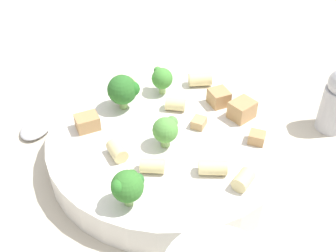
{
  "coord_description": "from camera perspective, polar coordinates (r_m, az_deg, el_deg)",
  "views": [
    {
      "loc": [
        -0.34,
        0.11,
        0.34
      ],
      "look_at": [
        0.0,
        0.0,
        0.05
      ],
      "focal_mm": 45.0,
      "sensor_mm": 36.0,
      "label": 1
    }
  ],
  "objects": [
    {
      "name": "spoon",
      "position": [
        0.57,
        -16.33,
        1.23
      ],
      "size": [
        0.15,
        0.11,
        0.01
      ],
      "color": "#B2B2B7",
      "rests_on": "ground_plane"
    },
    {
      "name": "rigatoni_6",
      "position": [
        0.53,
        -5.81,
        5.23
      ],
      "size": [
        0.03,
        0.03,
        0.02
      ],
      "primitive_type": "cylinder",
      "rotation": [
        1.57,
        0.0,
        0.79
      ],
      "color": "beige",
      "rests_on": "pasta_bowl"
    },
    {
      "name": "rigatoni_1",
      "position": [
        0.43,
        6.09,
        -5.62
      ],
      "size": [
        0.02,
        0.03,
        0.02
      ],
      "primitive_type": "cylinder",
      "rotation": [
        1.57,
        0.0,
        2.8
      ],
      "color": "beige",
      "rests_on": "pasta_bowl"
    },
    {
      "name": "chicken_chunk_2",
      "position": [
        0.5,
        10.03,
        2.15
      ],
      "size": [
        0.03,
        0.03,
        0.02
      ],
      "primitive_type": "cube",
      "rotation": [
        0.0,
        0.0,
        1.95
      ],
      "color": "tan",
      "rests_on": "pasta_bowl"
    },
    {
      "name": "chicken_chunk_4",
      "position": [
        0.52,
        6.9,
        3.86
      ],
      "size": [
        0.03,
        0.02,
        0.02
      ],
      "primitive_type": "cube",
      "rotation": [
        0.0,
        0.0,
        0.09
      ],
      "color": "tan",
      "rests_on": "pasta_bowl"
    },
    {
      "name": "chicken_chunk_1",
      "position": [
        0.48,
        -10.87,
        0.51
      ],
      "size": [
        0.02,
        0.03,
        0.02
      ],
      "primitive_type": "cube",
      "rotation": [
        0.0,
        0.0,
        1.67
      ],
      "color": "tan",
      "rests_on": "pasta_bowl"
    },
    {
      "name": "rigatoni_4",
      "position": [
        0.43,
        -2.14,
        -5.42
      ],
      "size": [
        0.02,
        0.03,
        0.02
      ],
      "primitive_type": "cylinder",
      "rotation": [
        1.57,
        0.0,
        2.76
      ],
      "color": "beige",
      "rests_on": "pasta_bowl"
    },
    {
      "name": "ground_plane",
      "position": [
        0.5,
        0.0,
        -4.07
      ],
      "size": [
        2.0,
        2.0,
        0.0
      ],
      "primitive_type": "plane",
      "color": "#BCB29E"
    },
    {
      "name": "broccoli_floret_1",
      "position": [
        0.53,
        -0.86,
        6.44
      ],
      "size": [
        0.03,
        0.03,
        0.03
      ],
      "color": "#9EC175",
      "rests_on": "pasta_bowl"
    },
    {
      "name": "pasta_bowl",
      "position": [
        0.48,
        0.0,
        -2.27
      ],
      "size": [
        0.27,
        0.27,
        0.04
      ],
      "color": "silver",
      "rests_on": "ground_plane"
    },
    {
      "name": "broccoli_floret_3",
      "position": [
        0.39,
        -5.51,
        -8.06
      ],
      "size": [
        0.03,
        0.03,
        0.04
      ],
      "color": "#84AD60",
      "rests_on": "pasta_bowl"
    },
    {
      "name": "chicken_chunk_0",
      "position": [
        0.48,
        4.13,
        0.54
      ],
      "size": [
        0.02,
        0.02,
        0.01
      ],
      "primitive_type": "cube",
      "rotation": [
        0.0,
        0.0,
        2.39
      ],
      "color": "tan",
      "rests_on": "pasta_bowl"
    },
    {
      "name": "rigatoni_0",
      "position": [
        0.55,
        4.37,
        6.3
      ],
      "size": [
        0.02,
        0.03,
        0.02
      ],
      "primitive_type": "cylinder",
      "rotation": [
        1.57,
        0.0,
        2.91
      ],
      "color": "beige",
      "rests_on": "pasta_bowl"
    },
    {
      "name": "broccoli_floret_2",
      "position": [
        0.45,
        -0.3,
        -0.46
      ],
      "size": [
        0.03,
        0.03,
        0.04
      ],
      "color": "#84AD60",
      "rests_on": "pasta_bowl"
    },
    {
      "name": "chicken_chunk_3",
      "position": [
        0.47,
        11.94,
        -1.55
      ],
      "size": [
        0.02,
        0.02,
        0.01
      ],
      "primitive_type": "cube",
      "rotation": [
        0.0,
        0.0,
        0.91
      ],
      "color": "tan",
      "rests_on": "pasta_bowl"
    },
    {
      "name": "rigatoni_5",
      "position": [
        0.42,
        10.17,
        -7.19
      ],
      "size": [
        0.03,
        0.03,
        0.02
      ],
      "primitive_type": "cylinder",
      "rotation": [
        1.57,
        0.0,
        0.65
      ],
      "color": "beige",
      "rests_on": "pasta_bowl"
    },
    {
      "name": "broccoli_floret_0",
      "position": [
        0.5,
        -6.06,
        4.86
      ],
      "size": [
        0.04,
        0.04,
        0.04
      ],
      "color": "#84AD60",
      "rests_on": "pasta_bowl"
    },
    {
      "name": "rigatoni_3",
      "position": [
        0.44,
        -6.9,
        -3.36
      ],
      "size": [
        0.03,
        0.02,
        0.02
      ],
      "primitive_type": "cylinder",
      "rotation": [
        1.57,
        0.0,
        1.75
      ],
      "color": "beige",
      "rests_on": "pasta_bowl"
    },
    {
      "name": "rigatoni_2",
      "position": [
        0.5,
        1.0,
        2.95
      ],
      "size": [
        0.02,
        0.03,
        0.02
      ],
      "primitive_type": "cylinder",
      "rotation": [
        1.57,
        0.0,
        2.67
      ],
      "color": "beige",
      "rests_on": "pasta_bowl"
    }
  ]
}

